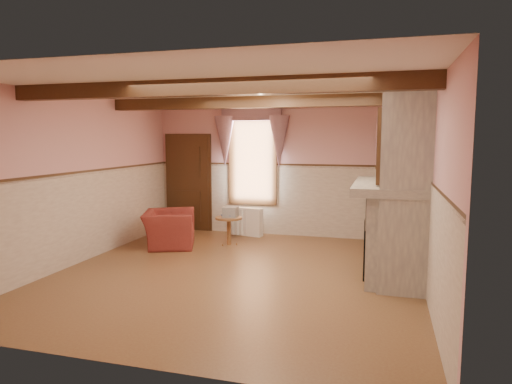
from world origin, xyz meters
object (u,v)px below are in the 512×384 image
(radiator, at_px, (247,222))
(mantel_clock, at_px, (390,172))
(armchair, at_px, (169,229))
(bowl, at_px, (390,179))
(side_table, at_px, (229,231))
(oil_lamp, at_px, (390,171))

(radiator, relative_size, mantel_clock, 2.92)
(armchair, distance_m, mantel_clock, 4.23)
(radiator, distance_m, bowl, 3.73)
(armchair, relative_size, side_table, 1.92)
(armchair, distance_m, bowl, 4.27)
(side_table, xyz_separation_m, mantel_clock, (2.99, -0.38, 1.25))
(bowl, height_order, mantel_clock, mantel_clock)
(armchair, relative_size, bowl, 2.89)
(oil_lamp, bearing_deg, mantel_clock, 90.00)
(side_table, bearing_deg, radiator, 84.51)
(armchair, xyz_separation_m, bowl, (4.06, -0.69, 1.12))
(armchair, relative_size, radiator, 1.50)
(side_table, relative_size, oil_lamp, 1.96)
(armchair, height_order, side_table, armchair)
(radiator, xyz_separation_m, bowl, (2.90, -2.03, 1.16))
(bowl, bearing_deg, armchair, 170.41)
(side_table, relative_size, radiator, 0.79)
(armchair, relative_size, oil_lamp, 3.76)
(bowl, distance_m, oil_lamp, 0.44)
(side_table, bearing_deg, oil_lamp, -12.89)
(armchair, bearing_deg, bowl, -120.47)
(mantel_clock, bearing_deg, bowl, -90.00)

